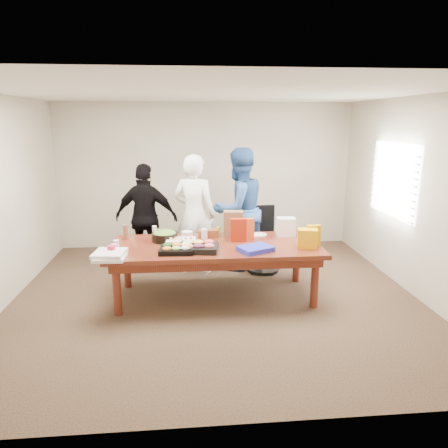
{
  "coord_description": "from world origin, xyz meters",
  "views": [
    {
      "loc": [
        -0.36,
        -5.3,
        2.36
      ],
      "look_at": [
        0.13,
        0.1,
        1.01
      ],
      "focal_mm": 33.14,
      "sensor_mm": 36.0,
      "label": 1
    }
  ],
  "objects": [
    {
      "name": "fruit_tray",
      "position": [
        -0.23,
        -0.25,
        0.79
      ],
      "size": [
        0.54,
        0.45,
        0.07
      ],
      "primitive_type": "cube",
      "rotation": [
        0.0,
        0.0,
        -0.15
      ],
      "color": "black",
      "rests_on": "conference_table"
    },
    {
      "name": "banana_bunch",
      "position": [
        0.46,
        0.43,
        0.79
      ],
      "size": [
        0.27,
        0.17,
        0.09
      ],
      "primitive_type": "cube",
      "rotation": [
        0.0,
        0.0,
        -0.06
      ],
      "color": "yellow",
      "rests_on": "conference_table"
    },
    {
      "name": "person_center",
      "position": [
        -0.25,
        0.98,
        0.94
      ],
      "size": [
        0.81,
        0.68,
        1.88
      ],
      "primitive_type": "imported",
      "rotation": [
        0.0,
        0.0,
        2.75
      ],
      "color": "white",
      "rests_on": "floor"
    },
    {
      "name": "clear_cup_b",
      "position": [
        -1.3,
        -0.03,
        0.8
      ],
      "size": [
        0.08,
        0.08,
        0.1
      ],
      "primitive_type": "cylinder",
      "rotation": [
        0.0,
        0.0,
        0.09
      ],
      "color": "silver",
      "rests_on": "conference_table"
    },
    {
      "name": "red_cup",
      "position": [
        -1.3,
        -0.37,
        0.82
      ],
      "size": [
        0.12,
        0.12,
        0.13
      ],
      "primitive_type": "cylinder",
      "rotation": [
        0.0,
        0.0,
        0.25
      ],
      "color": "#C21B3C",
      "rests_on": "conference_table"
    },
    {
      "name": "bread_loaf",
      "position": [
        -0.07,
        0.36,
        0.81
      ],
      "size": [
        0.29,
        0.16,
        0.11
      ],
      "primitive_type": "cube",
      "rotation": [
        0.0,
        0.0,
        0.16
      ],
      "color": "brown",
      "rests_on": "conference_table"
    },
    {
      "name": "chip_bag_red",
      "position": [
        0.33,
        0.13,
        0.91
      ],
      "size": [
        0.22,
        0.1,
        0.32
      ],
      "primitive_type": "cube",
      "rotation": [
        0.0,
        0.0,
        -0.03
      ],
      "color": "#AA240A",
      "rests_on": "conference_table"
    },
    {
      "name": "ceiling",
      "position": [
        0.0,
        0.0,
        2.71
      ],
      "size": [
        5.5,
        5.0,
        0.02
      ],
      "primitive_type": "cube",
      "color": "white",
      "rests_on": "wall_back"
    },
    {
      "name": "person_right",
      "position": [
        0.45,
        1.13,
        0.98
      ],
      "size": [
        1.2,
        1.12,
        1.96
      ],
      "primitive_type": "imported",
      "rotation": [
        0.0,
        0.0,
        3.66
      ],
      "color": "#2A508D",
      "rests_on": "floor"
    },
    {
      "name": "mayo_jar",
      "position": [
        -0.14,
        0.3,
        0.82
      ],
      "size": [
        0.11,
        0.11,
        0.14
      ],
      "primitive_type": "cylinder",
      "rotation": [
        0.0,
        0.0,
        -0.31
      ],
      "color": "white",
      "rests_on": "conference_table"
    },
    {
      "name": "floor",
      "position": [
        0.0,
        0.0,
        -0.01
      ],
      "size": [
        5.5,
        5.0,
        0.02
      ],
      "primitive_type": "cube",
      "color": "#47301E",
      "rests_on": "ground"
    },
    {
      "name": "office_chair",
      "position": [
        0.83,
        0.92,
        0.5
      ],
      "size": [
        0.55,
        0.55,
        1.0
      ],
      "primitive_type": "cube",
      "rotation": [
        0.0,
        0.0,
        0.09
      ],
      "color": "black",
      "rests_on": "floor"
    },
    {
      "name": "chip_bag_blue",
      "position": [
        0.49,
        -0.33,
        0.78
      ],
      "size": [
        0.5,
        0.45,
        0.06
      ],
      "primitive_type": "cube",
      "rotation": [
        0.0,
        0.0,
        0.45
      ],
      "color": "#272AB9",
      "rests_on": "conference_table"
    },
    {
      "name": "window_panel",
      "position": [
        2.72,
        0.6,
        1.5
      ],
      "size": [
        0.03,
        1.4,
        1.1
      ],
      "primitive_type": "cube",
      "color": "white",
      "rests_on": "wall_right"
    },
    {
      "name": "sheet_cake",
      "position": [
        -0.46,
        0.06,
        0.78
      ],
      "size": [
        0.4,
        0.31,
        0.07
      ],
      "primitive_type": "cube",
      "rotation": [
        0.0,
        0.0,
        -0.07
      ],
      "color": "silver",
      "rests_on": "conference_table"
    },
    {
      "name": "dressing_bottle",
      "position": [
        -1.23,
        0.36,
        0.85
      ],
      "size": [
        0.08,
        0.08,
        0.21
      ],
      "primitive_type": "cylinder",
      "rotation": [
        0.0,
        0.0,
        -0.32
      ],
      "color": "brown",
      "rests_on": "conference_table"
    },
    {
      "name": "chip_bag_orange",
      "position": [
        0.46,
        0.23,
        0.9
      ],
      "size": [
        0.2,
        0.12,
        0.29
      ],
      "primitive_type": "cube",
      "rotation": [
        0.0,
        0.0,
        0.21
      ],
      "color": "#CD4C21",
      "rests_on": "conference_table"
    },
    {
      "name": "chip_bag_yellow",
      "position": [
        1.3,
        -0.14,
        0.89
      ],
      "size": [
        0.19,
        0.09,
        0.27
      ],
      "primitive_type": "cube",
      "rotation": [
        0.0,
        0.0,
        0.09
      ],
      "color": "#DC9D05",
      "rests_on": "conference_table"
    },
    {
      "name": "grocery_bag_yellow",
      "position": [
        1.19,
        -0.25,
        0.88
      ],
      "size": [
        0.28,
        0.23,
        0.25
      ],
      "primitive_type": "cube",
      "rotation": [
        0.0,
        0.0,
        -0.24
      ],
      "color": "#F6AE0A",
      "rests_on": "conference_table"
    },
    {
      "name": "veggie_tray",
      "position": [
        -0.51,
        -0.29,
        0.78
      ],
      "size": [
        0.44,
        0.35,
        0.06
      ],
      "primitive_type": "cube",
      "rotation": [
        0.0,
        0.0,
        -0.06
      ],
      "color": "black",
      "rests_on": "conference_table"
    },
    {
      "name": "dip_bowl_a",
      "position": [
        0.38,
        0.23,
        0.78
      ],
      "size": [
        0.18,
        0.18,
        0.07
      ],
      "primitive_type": "cylinder",
      "rotation": [
        0.0,
        0.0,
        0.09
      ],
      "color": "beige",
      "rests_on": "conference_table"
    },
    {
      "name": "mustard_bottle",
      "position": [
        0.07,
        0.38,
        0.82
      ],
      "size": [
        0.07,
        0.07,
        0.15
      ],
      "primitive_type": "cylinder",
      "rotation": [
        0.0,
        0.0,
        0.32
      ],
      "color": "#C6D410",
      "rests_on": "conference_table"
    },
    {
      "name": "grocery_bag_white",
      "position": [
        1.04,
        0.34,
        0.88
      ],
      "size": [
        0.25,
        0.18,
        0.27
      ],
      "primitive_type": "cube",
      "rotation": [
        0.0,
        0.0,
        -0.02
      ],
      "color": "white",
      "rests_on": "conference_table"
    },
    {
      "name": "plate_a",
      "position": [
        0.57,
        0.41,
        0.76
      ],
      "size": [
        0.23,
        0.23,
        0.01
      ],
      "primitive_type": "cylinder",
      "rotation": [
        0.0,
        0.0,
        0.01
      ],
      "color": "white",
      "rests_on": "conference_table"
    },
    {
      "name": "kraft_bag",
      "position": [
        0.29,
        0.39,
        0.93
      ],
      "size": [
        0.3,
        0.19,
        0.37
      ],
      "primitive_type": "cube",
      "rotation": [
        0.0,
        0.0,
        -0.11
      ],
      "color": "brown",
      "rests_on": "conference_table"
    },
    {
      "name": "pizza_box_upper",
      "position": [
        -1.31,
        -0.46,
        0.81
      ],
      "size": [
        0.4,
        0.4,
        0.04
      ],
      "primitive_type": "cube",
      "rotation": [
        0.0,
        0.0,
        -0.11
      ],
      "color": "white",
      "rests_on": "pizza_box_lower"
    },
    {
      "name": "window_blinds",
      "position": [
        2.68,
        0.6,
        1.5
      ],
      "size": [
        0.04,
        1.36,
        1.0
      ],
      "primitive_type": "cube",
      "color": "beige",
      "rests_on": "wall_right"
    },
    {
      "name": "wall_front",
      "position": [
        0.0,
        -2.5,
        1.35
      ],
      "size": [
        5.5,
        0.04,
        2.7
      ],
      "primitive_type": "cube",
      "color": "beige",
      "rests_on": "floor"
    },
    {
      "name": "plate_b",
      "position": [
        0.67,
        0.41,
        0.76
      ],
      "size": [
        0.24,
        0.24,
        0.01
      ],
      "primitive_type": "cylinder",
      "rotation": [
        0.0,
        0.0,
        0.11
      ],
      "color": "white",
      "rests_on": "conference_table"
    },
    {
      "name": "wall_back",
      "position": [
        0.0,
        2.5,
        1.35
      ],
      "size": [
        5.5,
        0.04,
        2.7
      ],
      "primitive_type": "cube",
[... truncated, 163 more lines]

